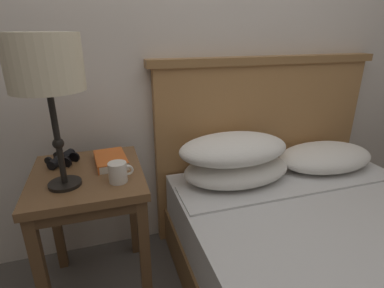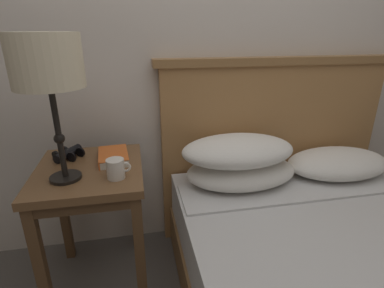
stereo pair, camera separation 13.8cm
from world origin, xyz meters
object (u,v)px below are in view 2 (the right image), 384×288
Objects in this scene: binoculars_pair at (68,153)px; book_on_nightstand at (113,156)px; nightstand at (91,187)px; table_lamp at (47,65)px; coffee_mug at (116,169)px.

book_on_nightstand is at bearing -18.46° from binoculars_pair.
book_on_nightstand is 1.39× the size of binoculars_pair.
nightstand is 0.17m from book_on_nightstand.
table_lamp reaches higher than coffee_mug.
nightstand is 3.01× the size of book_on_nightstand.
binoculars_pair is at bearing 161.54° from book_on_nightstand.
table_lamp is (-0.08, -0.09, 0.57)m from nightstand.
coffee_mug reaches higher than binoculars_pair.
coffee_mug is (0.02, -0.19, 0.02)m from book_on_nightstand.
table_lamp reaches higher than book_on_nightstand.
binoculars_pair reaches higher than nightstand.
book_on_nightstand is at bearing 32.07° from nightstand.
coffee_mug is at bearing -47.84° from binoculars_pair.
book_on_nightstand reaches higher than nightstand.
nightstand is 6.49× the size of coffee_mug.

